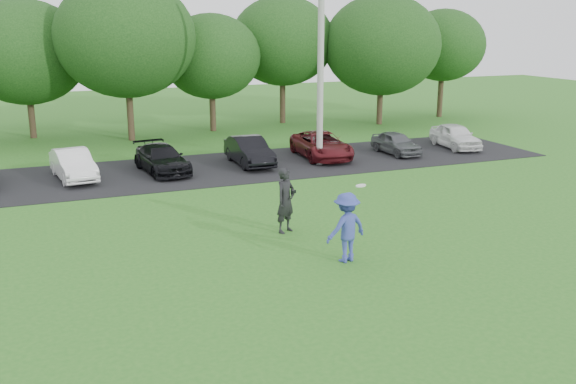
# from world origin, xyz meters

# --- Properties ---
(ground) EXTENTS (100.00, 100.00, 0.00)m
(ground) POSITION_xyz_m (0.00, 0.00, 0.00)
(ground) COLOR #296E1F
(ground) RESTS_ON ground
(parking_lot) EXTENTS (32.00, 6.50, 0.03)m
(parking_lot) POSITION_xyz_m (0.00, 13.00, 0.01)
(parking_lot) COLOR black
(parking_lot) RESTS_ON ground
(utility_pole) EXTENTS (0.28, 0.28, 10.05)m
(utility_pole) POSITION_xyz_m (4.94, 12.00, 5.02)
(utility_pole) COLOR #A4A39F
(utility_pole) RESTS_ON ground
(frisbee_player) EXTENTS (1.36, 0.96, 2.15)m
(frisbee_player) POSITION_xyz_m (0.56, 0.70, 0.96)
(frisbee_player) COLOR #37449D
(frisbee_player) RESTS_ON ground
(camera_bystander) EXTENTS (0.88, 0.79, 2.02)m
(camera_bystander) POSITION_xyz_m (-0.03, 3.62, 1.01)
(camera_bystander) COLOR black
(camera_bystander) RESTS_ON ground
(parked_cars) EXTENTS (28.17, 4.98, 1.25)m
(parked_cars) POSITION_xyz_m (-0.66, 13.08, 0.62)
(parked_cars) COLOR #5C5E64
(parked_cars) RESTS_ON parking_lot
(tree_row) EXTENTS (42.39, 9.85, 8.64)m
(tree_row) POSITION_xyz_m (1.51, 22.76, 4.91)
(tree_row) COLOR #38281C
(tree_row) RESTS_ON ground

